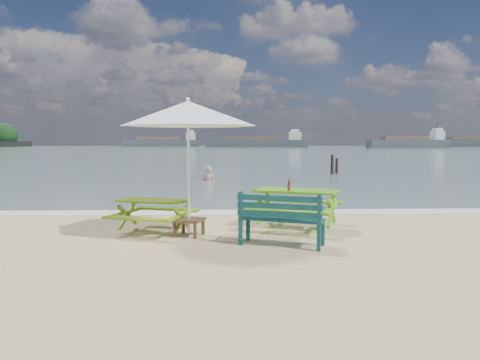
{
  "coord_description": "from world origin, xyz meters",
  "views": [
    {
      "loc": [
        -0.43,
        -7.68,
        1.9
      ],
      "look_at": [
        -0.09,
        3.0,
        1.0
      ],
      "focal_mm": 35.0,
      "sensor_mm": 36.0,
      "label": 1
    }
  ],
  "objects_px": {
    "swimmer": "(209,184)",
    "side_table": "(189,227)",
    "patio_umbrella": "(188,114)",
    "park_bench": "(282,230)",
    "picnic_table_right": "(296,210)",
    "picnic_table_left": "(154,217)",
    "beer_bottle": "(289,187)"
  },
  "relations": [
    {
      "from": "swimmer",
      "to": "side_table",
      "type": "bearing_deg",
      "value": -89.69
    },
    {
      "from": "picnic_table_right",
      "to": "side_table",
      "type": "height_order",
      "value": "picnic_table_right"
    },
    {
      "from": "beer_bottle",
      "to": "side_table",
      "type": "bearing_deg",
      "value": -163.64
    },
    {
      "from": "park_bench",
      "to": "swimmer",
      "type": "distance_m",
      "value": 14.17
    },
    {
      "from": "picnic_table_left",
      "to": "swimmer",
      "type": "distance_m",
      "value": 12.79
    },
    {
      "from": "patio_umbrella",
      "to": "park_bench",
      "type": "bearing_deg",
      "value": -27.44
    },
    {
      "from": "picnic_table_left",
      "to": "patio_umbrella",
      "type": "bearing_deg",
      "value": -26.59
    },
    {
      "from": "picnic_table_left",
      "to": "beer_bottle",
      "type": "relative_size",
      "value": 7.5
    },
    {
      "from": "picnic_table_right",
      "to": "beer_bottle",
      "type": "relative_size",
      "value": 9.28
    },
    {
      "from": "park_bench",
      "to": "patio_umbrella",
      "type": "height_order",
      "value": "patio_umbrella"
    },
    {
      "from": "beer_bottle",
      "to": "swimmer",
      "type": "distance_m",
      "value": 12.76
    },
    {
      "from": "park_bench",
      "to": "beer_bottle",
      "type": "distance_m",
      "value": 1.68
    },
    {
      "from": "picnic_table_right",
      "to": "side_table",
      "type": "relative_size",
      "value": 3.6
    },
    {
      "from": "picnic_table_left",
      "to": "swimmer",
      "type": "bearing_deg",
      "value": 86.96
    },
    {
      "from": "picnic_table_right",
      "to": "patio_umbrella",
      "type": "height_order",
      "value": "patio_umbrella"
    },
    {
      "from": "picnic_table_left",
      "to": "side_table",
      "type": "distance_m",
      "value": 0.85
    },
    {
      "from": "side_table",
      "to": "patio_umbrella",
      "type": "height_order",
      "value": "patio_umbrella"
    },
    {
      "from": "picnic_table_left",
      "to": "side_table",
      "type": "xyz_separation_m",
      "value": [
        0.75,
        -0.37,
        -0.15
      ]
    },
    {
      "from": "swimmer",
      "to": "park_bench",
      "type": "bearing_deg",
      "value": -82.61
    },
    {
      "from": "patio_umbrella",
      "to": "swimmer",
      "type": "xyz_separation_m",
      "value": [
        -0.07,
        13.14,
        -2.62
      ]
    },
    {
      "from": "picnic_table_left",
      "to": "patio_umbrella",
      "type": "relative_size",
      "value": 0.58
    },
    {
      "from": "side_table",
      "to": "patio_umbrella",
      "type": "relative_size",
      "value": 0.2
    },
    {
      "from": "patio_umbrella",
      "to": "beer_bottle",
      "type": "distance_m",
      "value": 2.64
    },
    {
      "from": "park_bench",
      "to": "swimmer",
      "type": "bearing_deg",
      "value": 97.39
    },
    {
      "from": "picnic_table_left",
      "to": "side_table",
      "type": "bearing_deg",
      "value": -26.59
    },
    {
      "from": "park_bench",
      "to": "swimmer",
      "type": "relative_size",
      "value": 0.91
    },
    {
      "from": "patio_umbrella",
      "to": "swimmer",
      "type": "distance_m",
      "value": 13.39
    },
    {
      "from": "picnic_table_right",
      "to": "patio_umbrella",
      "type": "relative_size",
      "value": 0.72
    },
    {
      "from": "picnic_table_left",
      "to": "picnic_table_right",
      "type": "height_order",
      "value": "picnic_table_right"
    },
    {
      "from": "picnic_table_right",
      "to": "beer_bottle",
      "type": "height_order",
      "value": "beer_bottle"
    },
    {
      "from": "side_table",
      "to": "swimmer",
      "type": "xyz_separation_m",
      "value": [
        -0.07,
        13.14,
        -0.37
      ]
    },
    {
      "from": "beer_bottle",
      "to": "picnic_table_right",
      "type": "bearing_deg",
      "value": 44.83
    }
  ]
}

